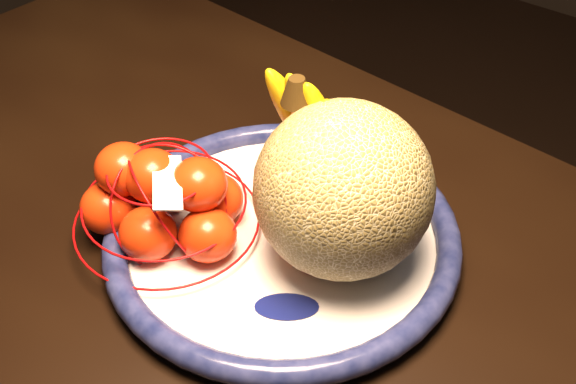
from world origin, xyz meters
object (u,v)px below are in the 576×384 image
Objects in this scene: fruit_bowl at (282,236)px; cantaloupe at (343,190)px; mandarin_bag at (165,200)px; banana_bunch at (319,129)px; dining_table at (239,341)px.

cantaloupe is at bearing 15.37° from fruit_bowl.
mandarin_bag is (-0.10, -0.06, 0.04)m from fruit_bowl.
cantaloupe reaches higher than mandarin_bag.
cantaloupe is at bearing -32.71° from banana_bunch.
banana_bunch reaches higher than mandarin_bag.
mandarin_bag reaches higher than fruit_bowl.
cantaloupe is at bearing 26.12° from mandarin_bag.
fruit_bowl is 2.15× the size of cantaloupe.
dining_table is 0.21m from cantaloupe.
banana_bunch reaches higher than cantaloupe.
banana_bunch is (-0.01, 0.07, 0.09)m from fruit_bowl.
fruit_bowl is 0.12m from banana_bunch.
mandarin_bag reaches higher than dining_table.
dining_table is 3.87× the size of fruit_bowl.
banana_bunch is at bearing 99.52° from dining_table.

